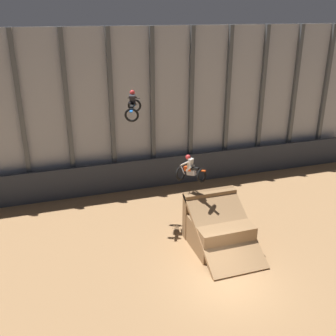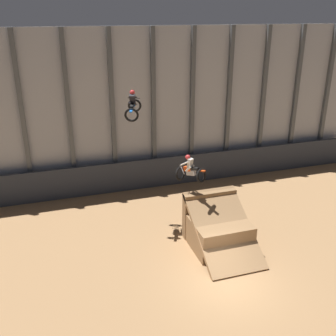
{
  "view_description": "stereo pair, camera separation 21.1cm",
  "coord_description": "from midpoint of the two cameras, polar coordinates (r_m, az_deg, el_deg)",
  "views": [
    {
      "loc": [
        -7.16,
        -13.02,
        11.56
      ],
      "look_at": [
        -0.82,
        6.1,
        3.47
      ],
      "focal_mm": 42.0,
      "sensor_mm": 36.0,
      "label": 1
    },
    {
      "loc": [
        -6.96,
        -13.08,
        11.56
      ],
      "look_at": [
        -0.82,
        6.1,
        3.47
      ],
      "focal_mm": 42.0,
      "sensor_mm": 36.0,
      "label": 2
    }
  ],
  "objects": [
    {
      "name": "dirt_ramp",
      "position": [
        21.03,
        7.38,
        -8.63
      ],
      "size": [
        2.94,
        4.28,
        2.74
      ],
      "color": "#966F48",
      "rests_on": "ground_plane"
    },
    {
      "name": "lower_barrier",
      "position": [
        27.45,
        -1.46,
        -0.65
      ],
      "size": [
        31.36,
        0.2,
        2.09
      ],
      "color": "#2D333D",
      "rests_on": "ground_plane"
    },
    {
      "name": "ground_plane",
      "position": [
        18.81,
        8.75,
        -16.34
      ],
      "size": [
        60.0,
        60.0,
        0.0
      ],
      "primitive_type": "plane",
      "color": "#9E754C"
    },
    {
      "name": "rider_bike_left_air",
      "position": [
        20.53,
        -4.82,
        8.96
      ],
      "size": [
        1.23,
        1.84,
        1.54
      ],
      "rotation": [
        0.12,
        0.0,
        -0.35
      ],
      "color": "black"
    },
    {
      "name": "arena_back_wall",
      "position": [
        26.76,
        -1.98,
        8.45
      ],
      "size": [
        32.0,
        0.4,
        10.71
      ],
      "color": "#A3A8B2",
      "rests_on": "ground_plane"
    },
    {
      "name": "rider_bike_right_air",
      "position": [
        20.28,
        3.53,
        -0.36
      ],
      "size": [
        1.46,
        1.77,
        1.58
      ],
      "rotation": [
        -0.2,
        0.0,
        0.54
      ],
      "color": "black"
    }
  ]
}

